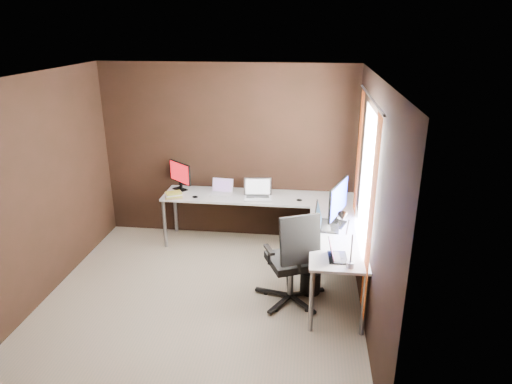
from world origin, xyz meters
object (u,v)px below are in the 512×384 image
(laptop_silver, at_px, (258,193))
(laptop_black_big, at_px, (324,222))
(laptop_white, at_px, (222,190))
(desk_lamp, at_px, (345,232))
(office_chair, at_px, (292,275))
(book_stack, at_px, (174,195))
(wastebasket, at_px, (310,282))
(drawer_pedestal, at_px, (326,239))
(monitor_right, at_px, (338,201))
(monitor_left, at_px, (180,174))
(laptop_black_small, at_px, (335,254))

(laptop_silver, distance_m, laptop_black_big, 1.23)
(laptop_white, distance_m, laptop_black_big, 1.69)
(desk_lamp, xyz_separation_m, office_chair, (-0.51, 0.39, -0.75))
(laptop_silver, bearing_deg, office_chair, -74.75)
(book_stack, bearing_deg, wastebasket, -27.38)
(drawer_pedestal, height_order, office_chair, office_chair)
(monitor_right, height_order, laptop_silver, monitor_right)
(office_chair, xyz_separation_m, wastebasket, (0.21, 0.21, -0.19))
(monitor_left, relative_size, book_stack, 1.46)
(monitor_left, distance_m, laptop_white, 0.65)
(laptop_black_small, height_order, wastebasket, laptop_black_small)
(laptop_black_big, height_order, laptop_black_small, laptop_black_big)
(book_stack, bearing_deg, drawer_pedestal, -4.08)
(monitor_right, distance_m, laptop_white, 1.81)
(office_chair, bearing_deg, laptop_black_small, -56.73)
(laptop_black_big, height_order, book_stack, laptop_black_big)
(laptop_silver, bearing_deg, laptop_white, 163.52)
(monitor_right, xyz_separation_m, office_chair, (-0.49, -0.56, -0.70))
(monitor_left, xyz_separation_m, monitor_right, (2.18, -0.96, 0.07))
(laptop_white, height_order, laptop_black_small, laptop_white)
(desk_lamp, bearing_deg, wastebasket, 107.60)
(monitor_right, xyz_separation_m, laptop_black_small, (-0.05, -0.85, -0.26))
(monitor_left, relative_size, laptop_black_big, 0.99)
(book_stack, xyz_separation_m, desk_lamp, (2.21, -1.59, 0.31))
(monitor_left, xyz_separation_m, laptop_black_big, (2.03, -1.03, -0.17))
(laptop_white, xyz_separation_m, desk_lamp, (1.58, -1.83, 0.30))
(monitor_left, xyz_separation_m, laptop_silver, (1.14, -0.18, -0.18))
(monitor_right, xyz_separation_m, desk_lamp, (0.02, -0.96, 0.05))
(monitor_right, distance_m, laptop_black_small, 0.89)
(laptop_black_big, bearing_deg, monitor_right, -61.77)
(monitor_right, xyz_separation_m, laptop_black_big, (-0.15, -0.07, -0.24))
(monitor_right, xyz_separation_m, wastebasket, (-0.29, -0.35, -0.89))
(laptop_black_big, bearing_deg, drawer_pedestal, -3.68)
(laptop_white, height_order, desk_lamp, desk_lamp)
(laptop_black_small, height_order, office_chair, office_chair)
(monitor_right, height_order, book_stack, monitor_right)
(drawer_pedestal, xyz_separation_m, monitor_right, (0.09, -0.48, 0.73))
(monitor_right, relative_size, laptop_silver, 1.51)
(drawer_pedestal, xyz_separation_m, office_chair, (-0.41, -1.04, 0.03))
(desk_lamp, bearing_deg, laptop_silver, 112.09)
(laptop_silver, xyz_separation_m, book_stack, (-1.14, -0.15, -0.02))
(laptop_black_small, bearing_deg, laptop_black_big, 4.39)
(laptop_black_big, bearing_deg, book_stack, 74.29)
(monitor_right, height_order, wastebasket, monitor_right)
(laptop_white, bearing_deg, laptop_black_small, -42.48)
(desk_lamp, height_order, office_chair, desk_lamp)
(monitor_left, relative_size, monitor_right, 0.66)
(desk_lamp, bearing_deg, office_chair, 133.34)
(monitor_right, height_order, office_chair, monitor_right)
(monitor_left, bearing_deg, wastebasket, 4.94)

